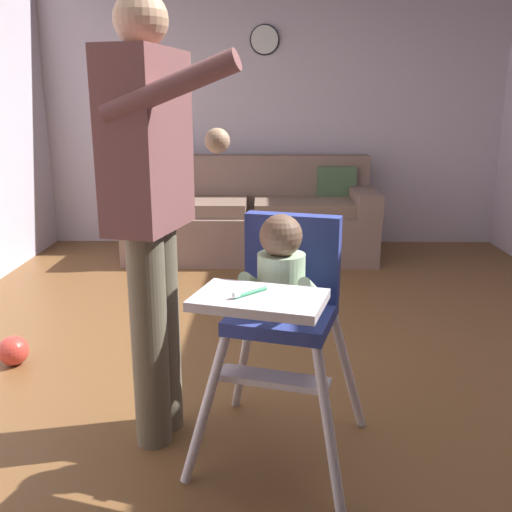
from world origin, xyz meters
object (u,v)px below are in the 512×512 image
object	(u,v)px
couch	(252,218)
toy_ball	(13,351)
high_chair	(282,293)
wall_clock	(265,40)
adult_standing	(151,204)

from	to	relation	value
couch	toy_ball	bearing A→B (deg)	-27.66
high_chair	wall_clock	world-z (taller)	wall_clock
couch	adult_standing	size ratio (longest dim) A/B	1.28
toy_ball	adult_standing	bearing A→B (deg)	-35.47
couch	high_chair	size ratio (longest dim) A/B	2.26
adult_standing	wall_clock	xyz separation A→B (m)	(0.42, 3.36, 0.91)
adult_standing	toy_ball	bearing A→B (deg)	158.47
high_chair	toy_ball	xyz separation A→B (m)	(-1.36, 0.75, -0.57)
high_chair	wall_clock	bearing A→B (deg)	-162.78
adult_standing	toy_ball	world-z (taller)	adult_standing
toy_ball	wall_clock	size ratio (longest dim) A/B	0.58
high_chair	adult_standing	size ratio (longest dim) A/B	0.56
high_chair	couch	bearing A→B (deg)	-160.53
couch	wall_clock	size ratio (longest dim) A/B	8.04
high_chair	adult_standing	world-z (taller)	adult_standing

